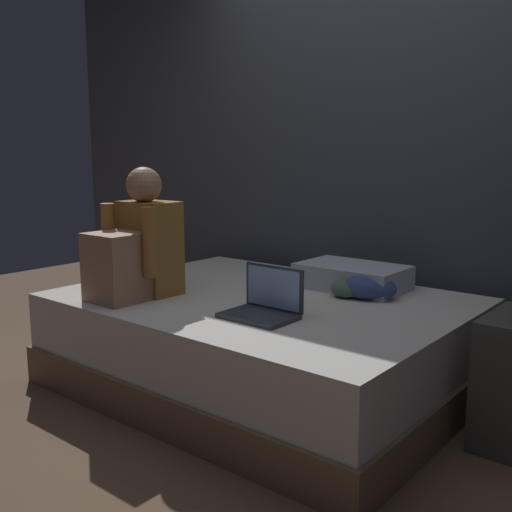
{
  "coord_description": "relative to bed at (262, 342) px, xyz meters",
  "views": [
    {
      "loc": [
        1.65,
        -2.0,
        1.2
      ],
      "look_at": [
        -0.08,
        0.1,
        0.73
      ],
      "focal_mm": 41.61,
      "sensor_mm": 36.0,
      "label": 1
    }
  ],
  "objects": [
    {
      "name": "laptop",
      "position": [
        0.24,
        -0.29,
        0.3
      ],
      "size": [
        0.32,
        0.23,
        0.22
      ],
      "color": "#333842",
      "rests_on": "bed"
    },
    {
      "name": "clothes_pile",
      "position": [
        0.42,
        0.31,
        0.3
      ],
      "size": [
        0.32,
        0.26,
        0.12
      ],
      "color": "#3D4C8E",
      "rests_on": "bed"
    },
    {
      "name": "wall_back",
      "position": [
        0.2,
        0.9,
        1.11
      ],
      "size": [
        5.6,
        0.1,
        2.7
      ],
      "primitive_type": "cube",
      "color": "#424751",
      "rests_on": "ground_plane"
    },
    {
      "name": "ground_plane",
      "position": [
        0.2,
        -0.3,
        -0.24
      ],
      "size": [
        8.0,
        8.0,
        0.0
      ],
      "primitive_type": "plane",
      "color": "brown"
    },
    {
      "name": "pillow",
      "position": [
        0.26,
        0.45,
        0.31
      ],
      "size": [
        0.56,
        0.36,
        0.13
      ],
      "primitive_type": "cube",
      "color": "silver",
      "rests_on": "bed"
    },
    {
      "name": "person_sitting",
      "position": [
        -0.5,
        -0.4,
        0.49
      ],
      "size": [
        0.39,
        0.44,
        0.66
      ],
      "color": "olive",
      "rests_on": "bed"
    },
    {
      "name": "bed",
      "position": [
        0.0,
        0.0,
        0.0
      ],
      "size": [
        2.0,
        1.5,
        0.48
      ],
      "color": "#7A6047",
      "rests_on": "ground_plane"
    }
  ]
}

